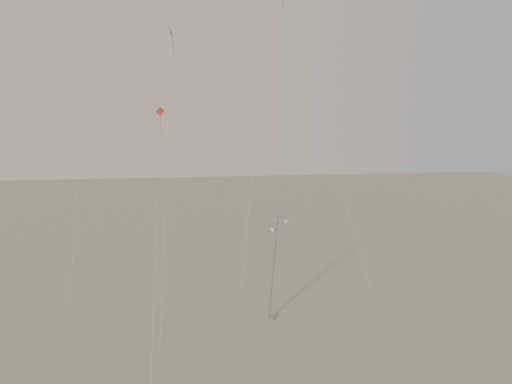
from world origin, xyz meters
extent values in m
plane|color=gray|center=(0.00, 0.00, 0.00)|extent=(160.00, 160.00, 0.00)
cylinder|color=#96989E|center=(2.00, 1.59, 0.15)|extent=(0.44, 0.44, 0.30)
cylinder|color=#96989E|center=(2.00, 1.59, 4.12)|extent=(0.74, 0.18, 8.23)
cylinder|color=#96989E|center=(2.56, 1.59, 8.28)|extent=(0.14, 0.14, 0.18)
cylinder|color=#96989E|center=(2.80, 1.66, 8.13)|extent=(0.50, 0.20, 0.07)
cylinder|color=#96989E|center=(3.04, 1.73, 7.98)|extent=(0.06, 0.06, 0.30)
ellipsoid|color=#BBBBB6|center=(3.04, 1.73, 7.83)|extent=(0.52, 0.52, 0.18)
cylinder|color=#96989E|center=(2.27, 1.53, 7.68)|extent=(0.60, 0.18, 0.07)
cylinder|color=#96989E|center=(1.97, 1.48, 7.48)|extent=(0.06, 0.06, 0.40)
ellipsoid|color=#BBBBB6|center=(1.97, 1.48, 7.28)|extent=(0.52, 0.52, 0.18)
cylinder|color=beige|center=(-12.81, 9.11, 19.19)|extent=(2.88, 6.36, 38.28)
cylinder|color=#96989E|center=(-14.24, 5.94, 0.05)|extent=(0.06, 0.06, 0.10)
cube|color=#292622|center=(-5.17, 5.23, 21.59)|extent=(0.23, 0.71, 0.67)
cylinder|color=#292622|center=(-5.04, 5.30, 20.69)|extent=(0.18, 0.11, 1.20)
cylinder|color=beige|center=(-5.65, 1.35, 10.82)|extent=(0.99, 7.78, 21.54)
cylinder|color=#96989E|center=(-6.14, -2.54, 0.05)|extent=(0.06, 0.06, 0.10)
cylinder|color=beige|center=(2.64, 11.64, 20.06)|extent=(5.10, 9.65, 40.03)
cylinder|color=#96989E|center=(0.09, 6.82, 0.05)|extent=(0.06, 0.06, 0.10)
cube|color=maroon|center=(-6.50, 8.04, 15.90)|extent=(0.73, 0.30, 0.75)
cylinder|color=maroon|center=(-6.49, 8.19, 14.84)|extent=(0.04, 0.23, 1.44)
cylinder|color=beige|center=(-6.43, 1.36, 7.97)|extent=(0.15, 13.38, 15.85)
cylinder|color=beige|center=(7.87, 6.98, 13.09)|extent=(7.42, 3.97, 26.09)
cylinder|color=#96989E|center=(11.57, 5.00, 0.05)|extent=(0.06, 0.06, 0.10)
cylinder|color=beige|center=(1.43, 15.26, 15.87)|extent=(0.68, 6.92, 31.63)
cylinder|color=#96989E|center=(1.10, 11.81, 0.05)|extent=(0.06, 0.06, 0.10)
camera|label=1|loc=(-3.07, -26.65, 15.28)|focal=28.00mm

